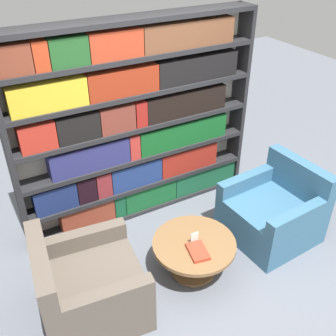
{
  "coord_description": "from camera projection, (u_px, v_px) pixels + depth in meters",
  "views": [
    {
      "loc": [
        -1.62,
        -2.23,
        3.1
      ],
      "look_at": [
        0.0,
        0.66,
        0.96
      ],
      "focal_mm": 42.0,
      "sensor_mm": 36.0,
      "label": 1
    }
  ],
  "objects": [
    {
      "name": "coffee_table",
      "position": [
        194.0,
        250.0,
        3.92
      ],
      "size": [
        0.83,
        0.83,
        0.39
      ],
      "color": "brown",
      "rests_on": "ground_plane"
    },
    {
      "name": "armchair_right",
      "position": [
        273.0,
        213.0,
        4.4
      ],
      "size": [
        0.94,
        0.93,
        0.86
      ],
      "rotation": [
        0.0,
        0.0,
        -1.51
      ],
      "color": "#386684",
      "rests_on": "ground_plane"
    },
    {
      "name": "ground_plane",
      "position": [
        200.0,
        279.0,
        3.98
      ],
      "size": [
        14.0,
        14.0,
        0.0
      ],
      "primitive_type": "plane",
      "color": "slate"
    },
    {
      "name": "stray_book",
      "position": [
        198.0,
        251.0,
        3.74
      ],
      "size": [
        0.22,
        0.28,
        0.03
      ],
      "color": "#B73823",
      "rests_on": "coffee_table"
    },
    {
      "name": "armchair_left",
      "position": [
        88.0,
        288.0,
        3.51
      ],
      "size": [
        0.98,
        0.97,
        0.86
      ],
      "rotation": [
        0.0,
        0.0,
        1.46
      ],
      "color": "brown",
      "rests_on": "ground_plane"
    },
    {
      "name": "bookshelf",
      "position": [
        136.0,
        126.0,
        4.36
      ],
      "size": [
        2.8,
        0.3,
        2.3
      ],
      "color": "silver",
      "rests_on": "ground_plane"
    },
    {
      "name": "table_sign",
      "position": [
        194.0,
        239.0,
        3.84
      ],
      "size": [
        0.08,
        0.06,
        0.12
      ],
      "color": "black",
      "rests_on": "coffee_table"
    }
  ]
}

